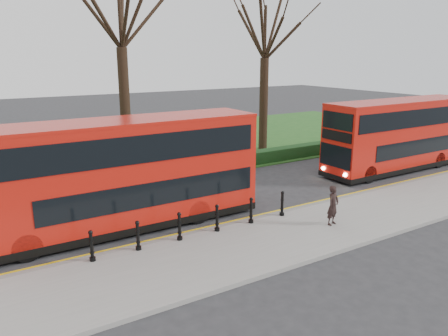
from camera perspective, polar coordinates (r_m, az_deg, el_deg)
ground at (r=17.27m, az=-7.36°, el=-8.08°), size 120.00×120.00×0.00m
pavement at (r=14.79m, az=-2.43°, el=-11.71°), size 60.00×4.00×0.15m
kerb at (r=16.40m, az=-5.90°, el=-9.01°), size 60.00×0.25×0.16m
grass_verge at (r=30.99m, az=-18.97°, el=1.55°), size 60.00×18.00×0.06m
hedge at (r=23.18m, az=-14.40°, el=-1.42°), size 60.00×0.90×0.80m
yellow_line_outer at (r=16.68m, az=-6.35°, el=-8.87°), size 60.00×0.10×0.01m
yellow_line_inner at (r=16.84m, az=-6.64°, el=-8.63°), size 60.00×0.10×0.01m
tree_mid at (r=26.12m, az=-13.53°, el=20.08°), size 8.16×8.16×12.75m
tree_right at (r=30.78m, az=5.42°, el=17.95°), size 7.42×7.42×11.60m
bollard_row at (r=16.16m, az=-3.32°, el=-7.12°), size 7.98×0.15×1.00m
bus_lead at (r=17.14m, az=-12.93°, el=-0.90°), size 10.72×2.46×4.27m
bus_rear at (r=27.43m, az=21.95°, el=4.00°), size 10.30×2.37×4.10m
pedestrian at (r=17.56m, az=14.05°, el=-4.75°), size 0.65×0.50×1.57m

